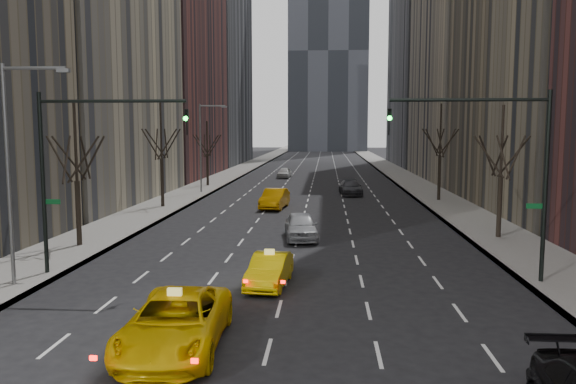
# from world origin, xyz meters

# --- Properties ---
(sidewalk_left) EXTENTS (4.50, 320.00, 0.15)m
(sidewalk_left) POSITION_xyz_m (-12.25, 70.00, 0.07)
(sidewalk_left) COLOR slate
(sidewalk_left) RESTS_ON ground
(sidewalk_right) EXTENTS (4.50, 320.00, 0.15)m
(sidewalk_right) POSITION_xyz_m (12.25, 70.00, 0.07)
(sidewalk_right) COLOR slate
(sidewalk_right) RESTS_ON ground
(bld_left_far) EXTENTS (14.00, 28.00, 44.00)m
(bld_left_far) POSITION_xyz_m (-21.50, 66.00, 22.00)
(bld_left_far) COLOR brown
(bld_left_far) RESTS_ON ground
(bld_left_deep) EXTENTS (14.00, 30.00, 60.00)m
(bld_left_deep) POSITION_xyz_m (-21.50, 96.00, 30.00)
(bld_left_deep) COLOR #5C5D61
(bld_left_deep) RESTS_ON ground
(bld_right_deep) EXTENTS (14.00, 30.00, 58.00)m
(bld_right_deep) POSITION_xyz_m (21.50, 95.00, 29.00)
(bld_right_deep) COLOR #5C5D61
(bld_right_deep) RESTS_ON ground
(tree_lw_b) EXTENTS (3.36, 3.50, 7.82)m
(tree_lw_b) POSITION_xyz_m (-12.00, 18.00, 3.72)
(tree_lw_b) COLOR black
(tree_lw_b) RESTS_ON ground
(tree_lw_c) EXTENTS (3.36, 3.50, 8.74)m
(tree_lw_c) POSITION_xyz_m (-12.00, 34.00, 4.04)
(tree_lw_c) COLOR black
(tree_lw_c) RESTS_ON ground
(tree_lw_d) EXTENTS (3.36, 3.50, 7.36)m
(tree_lw_d) POSITION_xyz_m (-12.00, 52.00, 3.56)
(tree_lw_d) COLOR black
(tree_lw_d) RESTS_ON ground
(tree_rw_b) EXTENTS (3.36, 3.50, 7.82)m
(tree_rw_b) POSITION_xyz_m (12.00, 22.00, 3.72)
(tree_rw_b) COLOR black
(tree_rw_b) RESTS_ON ground
(tree_rw_c) EXTENTS (3.36, 3.50, 8.74)m
(tree_rw_c) POSITION_xyz_m (12.00, 40.00, 4.04)
(tree_rw_c) COLOR black
(tree_rw_c) RESTS_ON ground
(traffic_mast_left) EXTENTS (6.69, 0.39, 8.00)m
(traffic_mast_left) POSITION_xyz_m (-9.11, 12.00, 5.49)
(traffic_mast_left) COLOR black
(traffic_mast_left) RESTS_ON ground
(traffic_mast_right) EXTENTS (6.69, 0.39, 8.00)m
(traffic_mast_right) POSITION_xyz_m (9.11, 12.00, 5.49)
(traffic_mast_right) COLOR black
(traffic_mast_right) RESTS_ON ground
(streetlight_near) EXTENTS (2.83, 0.22, 9.00)m
(streetlight_near) POSITION_xyz_m (-10.84, 10.00, 5.62)
(streetlight_near) COLOR slate
(streetlight_near) RESTS_ON ground
(streetlight_far) EXTENTS (2.83, 0.22, 9.00)m
(streetlight_far) POSITION_xyz_m (-10.84, 45.00, 5.62)
(streetlight_far) COLOR slate
(streetlight_far) RESTS_ON ground
(taxi_suv) EXTENTS (2.96, 6.04, 1.65)m
(taxi_suv) POSITION_xyz_m (-2.74, 3.99, 0.83)
(taxi_suv) COLOR yellow
(taxi_suv) RESTS_ON ground
(taxi_sedan) EXTENTS (1.80, 4.20, 1.34)m
(taxi_sedan) POSITION_xyz_m (-0.65, 11.01, 0.67)
(taxi_sedan) COLOR yellow
(taxi_sedan) RESTS_ON ground
(silver_sedan_ahead) EXTENTS (2.38, 4.84, 1.59)m
(silver_sedan_ahead) POSITION_xyz_m (0.20, 21.26, 0.79)
(silver_sedan_ahead) COLOR #9FA1A7
(silver_sedan_ahead) RESTS_ON ground
(far_taxi) EXTENTS (2.27, 5.12, 1.63)m
(far_taxi) POSITION_xyz_m (-2.58, 34.30, 0.82)
(far_taxi) COLOR orange
(far_taxi) RESTS_ON ground
(far_suv_grey) EXTENTS (2.43, 5.21, 1.47)m
(far_suv_grey) POSITION_xyz_m (4.13, 44.55, 0.74)
(far_suv_grey) COLOR #2D2D32
(far_suv_grey) RESTS_ON ground
(far_car_white) EXTENTS (2.03, 4.28, 1.41)m
(far_car_white) POSITION_xyz_m (-4.02, 64.27, 0.71)
(far_car_white) COLOR silver
(far_car_white) RESTS_ON ground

